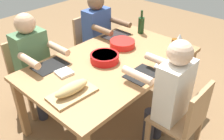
% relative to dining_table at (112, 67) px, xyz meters
% --- Properties ---
extents(ground_plane, '(8.00, 8.00, 0.00)m').
position_rel_dining_table_xyz_m(ground_plane, '(0.00, 0.00, -0.66)').
color(ground_plane, brown).
extents(dining_table, '(1.78, 1.08, 0.74)m').
position_rel_dining_table_xyz_m(dining_table, '(0.00, 0.00, 0.00)').
color(dining_table, '#9E7044').
rests_on(dining_table, ground_plane).
extents(chair_near_right, '(0.40, 0.40, 0.85)m').
position_rel_dining_table_xyz_m(chair_near_right, '(0.49, -0.86, -0.18)').
color(chair_near_right, '#A87F56').
rests_on(chair_near_right, ground_plane).
extents(diner_near_right, '(0.41, 0.53, 1.20)m').
position_rel_dining_table_xyz_m(diner_near_right, '(0.49, -0.68, 0.03)').
color(diner_near_right, '#2D2D38').
rests_on(diner_near_right, ground_plane).
extents(chair_near_left, '(0.40, 0.40, 0.85)m').
position_rel_dining_table_xyz_m(chair_near_left, '(-0.49, -0.86, -0.18)').
color(chair_near_left, '#A87F56').
rests_on(chair_near_left, ground_plane).
extents(diner_near_left, '(0.41, 0.53, 1.20)m').
position_rel_dining_table_xyz_m(diner_near_left, '(-0.49, -0.68, 0.03)').
color(diner_near_left, '#2D2D38').
rests_on(diner_near_left, ground_plane).
extents(chair_far_center, '(0.40, 0.40, 0.85)m').
position_rel_dining_table_xyz_m(chair_far_center, '(0.00, 0.86, -0.18)').
color(chair_far_center, '#A87F56').
rests_on(chair_far_center, ground_plane).
extents(diner_far_center, '(0.41, 0.53, 1.20)m').
position_rel_dining_table_xyz_m(diner_far_center, '(-0.00, 0.68, 0.03)').
color(diner_far_center, '#2D2D38').
rests_on(diner_far_center, ground_plane).
extents(serving_bowl_pasta, '(0.29, 0.29, 0.08)m').
position_rel_dining_table_xyz_m(serving_bowl_pasta, '(0.06, -0.05, 0.12)').
color(serving_bowl_pasta, red).
rests_on(serving_bowl_pasta, dining_table).
extents(serving_bowl_fruit, '(0.28, 0.28, 0.07)m').
position_rel_dining_table_xyz_m(serving_bowl_fruit, '(-0.31, -0.13, 0.12)').
color(serving_bowl_fruit, red).
rests_on(serving_bowl_fruit, dining_table).
extents(cutting_board, '(0.41, 0.24, 0.02)m').
position_rel_dining_table_xyz_m(cutting_board, '(0.64, 0.14, 0.09)').
color(cutting_board, tan).
rests_on(cutting_board, dining_table).
extents(bread_loaf, '(0.33, 0.13, 0.09)m').
position_rel_dining_table_xyz_m(bread_loaf, '(0.64, 0.14, 0.14)').
color(bread_loaf, tan).
rests_on(bread_loaf, cutting_board).
extents(wine_bottle, '(0.08, 0.08, 0.29)m').
position_rel_dining_table_xyz_m(wine_bottle, '(-0.76, -0.21, 0.18)').
color(wine_bottle, '#193819').
rests_on(wine_bottle, dining_table).
extents(beer_bottle, '(0.06, 0.06, 0.22)m').
position_rel_dining_table_xyz_m(beer_bottle, '(-0.46, 0.43, 0.19)').
color(beer_bottle, brown).
rests_on(beer_bottle, dining_table).
extents(wine_glass, '(0.08, 0.08, 0.17)m').
position_rel_dining_table_xyz_m(wine_glass, '(-0.72, 0.34, 0.19)').
color(wine_glass, silver).
rests_on(wine_glass, dining_table).
extents(placemat_near_right, '(0.32, 0.23, 0.01)m').
position_rel_dining_table_xyz_m(placemat_near_right, '(0.49, -0.38, 0.08)').
color(placemat_near_right, black).
rests_on(placemat_near_right, dining_table).
extents(placemat_near_left, '(0.32, 0.23, 0.01)m').
position_rel_dining_table_xyz_m(placemat_near_left, '(-0.49, -0.38, 0.08)').
color(placemat_near_left, black).
rests_on(placemat_near_left, dining_table).
extents(placemat_far_center, '(0.32, 0.23, 0.01)m').
position_rel_dining_table_xyz_m(placemat_far_center, '(0.00, 0.38, 0.08)').
color(placemat_far_center, black).
rests_on(placemat_far_center, dining_table).
extents(carving_knife, '(0.23, 0.10, 0.01)m').
position_rel_dining_table_xyz_m(carving_knife, '(-0.28, 0.37, 0.08)').
color(carving_knife, silver).
rests_on(carving_knife, dining_table).
extents(napkin_stack, '(0.16, 0.16, 0.02)m').
position_rel_dining_table_xyz_m(napkin_stack, '(0.48, -0.17, 0.09)').
color(napkin_stack, white).
rests_on(napkin_stack, dining_table).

